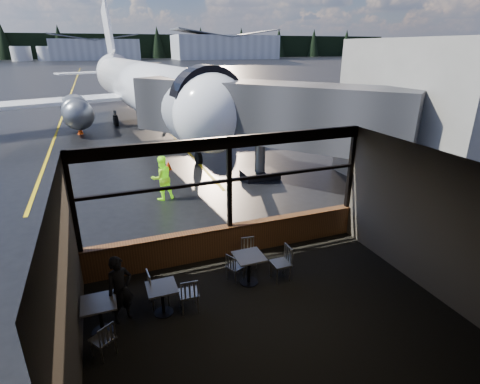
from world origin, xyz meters
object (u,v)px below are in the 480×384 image
chair_near_w (235,267)px  passenger (120,290)px  chair_mid_s (189,293)px  cafe_table_mid (163,300)px  cone_wing (80,130)px  jet_bridge (266,125)px  cafe_table_near (249,269)px  cafe_table_left (101,317)px  chair_mid_w (158,288)px  airliner (141,53)px  chair_near_e (281,264)px  cone_nose (168,165)px  ground_crew (162,178)px  chair_left_s (103,339)px  chair_near_n (249,253)px

chair_near_w → passenger: 2.92m
chair_near_w → chair_mid_s: (-1.40, -0.73, 0.05)m
cafe_table_mid → cone_wing: 21.09m
jet_bridge → cafe_table_mid: (-5.88, -7.42, -2.20)m
cafe_table_near → cafe_table_left: cafe_table_near is taller
chair_mid_s → chair_mid_w: size_ratio=0.97×
chair_mid_s → cafe_table_near: bearing=20.0°
airliner → jet_bridge: size_ratio=2.93×
chair_near_e → cone_wing: size_ratio=1.72×
chair_near_e → chair_mid_w: (-3.11, 0.10, -0.01)m
airliner → cone_wing: airliner is taller
chair_mid_w → cone_nose: 10.54m
cafe_table_mid → cone_wing: size_ratio=1.29×
cone_wing → cone_nose: bearing=-67.7°
chair_near_w → ground_crew: (-0.77, 6.28, 0.49)m
jet_bridge → chair_near_w: bearing=-119.9°
cafe_table_near → cone_wing: bearing=102.0°
jet_bridge → chair_near_w: jet_bridge is taller
cone_wing → chair_mid_w: bearing=-84.3°
airliner → passenger: (-3.58, -22.46, -4.46)m
cafe_table_left → chair_mid_w: size_ratio=0.83×
chair_near_e → passenger: 3.96m
jet_bridge → chair_left_s: size_ratio=14.37×
chair_near_e → cone_nose: (-0.96, 10.42, -0.25)m
cafe_table_near → chair_near_w: size_ratio=1.00×
jet_bridge → chair_mid_s: 9.43m
chair_mid_s → chair_mid_w: bearing=147.1°
cone_nose → cone_wing: cone_wing is taller
cafe_table_near → chair_near_n: (0.29, 0.71, 0.01)m
cone_wing → chair_left_s: bearing=-87.9°
cafe_table_mid → chair_near_e: size_ratio=0.75×
passenger → cafe_table_left: bearing=-171.3°
cafe_table_left → cone_wing: cafe_table_left is taller
jet_bridge → chair_near_w: (-3.90, -6.78, -2.16)m
chair_near_w → passenger: passenger is taller
chair_near_e → chair_mid_w: chair_near_e is taller
chair_near_n → chair_mid_s: bearing=39.0°
chair_near_e → chair_left_s: bearing=103.7°
cone_wing → chair_near_w: bearing=-78.7°
jet_bridge → cafe_table_mid: jet_bridge is taller
chair_near_n → chair_mid_s: (-1.98, -1.22, 0.04)m
airliner → cone_nose: size_ratio=75.68×
cafe_table_left → chair_mid_w: (1.29, 0.51, 0.08)m
jet_bridge → chair_mid_s: size_ratio=13.07×
cafe_table_mid → chair_near_n: bearing=23.8°
chair_near_w → passenger: bearing=-105.7°
chair_left_s → cone_wing: 21.85m
chair_near_e → chair_left_s: 4.52m
cafe_table_near → chair_left_s: bearing=-160.4°
cafe_table_mid → cafe_table_near: bearing=10.4°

